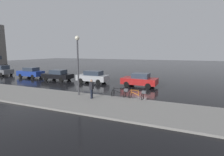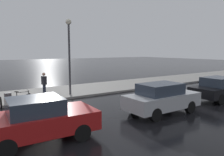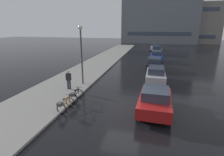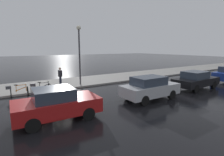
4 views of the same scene
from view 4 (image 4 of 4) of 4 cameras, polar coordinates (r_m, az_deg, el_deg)
The scene contains 9 objects.
ground_plane at distance 11.16m, azimuth -21.17°, elevation -9.00°, with size 140.00×140.00×0.00m, color black.
sidewalk_kerb at distance 20.61m, azimuth 3.26°, elevation 0.39°, with size 4.80×60.00×0.14m, color gray.
bicycle_nearest at distance 14.28m, azimuth -28.68°, elevation -3.53°, with size 0.73×1.42×0.92m.
bicycle_second at distance 14.44m, azimuth -22.42°, elevation -2.87°, with size 0.76×1.44×0.92m.
car_red at distance 9.01m, azimuth -17.62°, elevation -8.01°, with size 2.10×4.08×1.58m.
car_silver at distance 12.08m, azimuth 12.24°, elevation -3.13°, with size 1.80×4.07×1.58m.
car_black at distance 16.56m, azimuth 25.64°, elevation -0.56°, with size 1.92×4.36×1.50m.
pedestrian at distance 16.24m, azimuth -16.55°, elevation 0.67°, with size 0.43×0.28×1.75m.
streetlamp at distance 16.07m, azimuth -10.65°, elevation 9.96°, with size 0.39×0.39×5.39m.
Camera 4 is at (10.41, -1.98, 3.51)m, focal length 28.00 mm.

